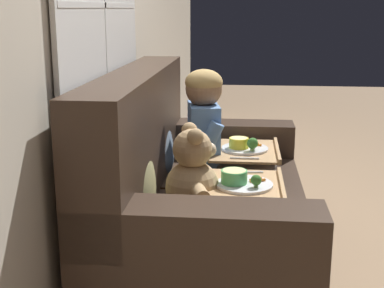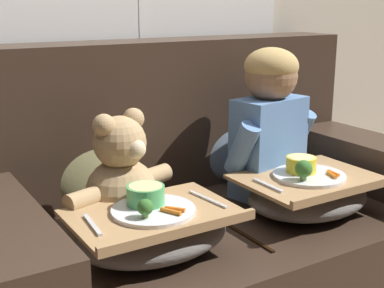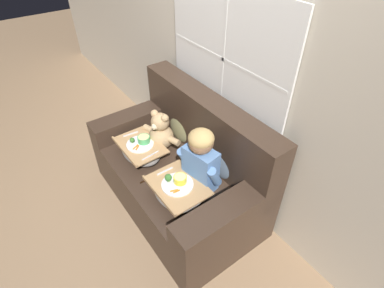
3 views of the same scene
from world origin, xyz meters
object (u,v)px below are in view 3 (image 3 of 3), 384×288
at_px(child_figure, 201,157).
at_px(teddy_bear, 161,133).
at_px(couch, 182,171).
at_px(throw_pillow_behind_child, 222,158).
at_px(throw_pillow_behind_teddy, 181,124).
at_px(lap_tray_child, 178,190).
at_px(lap_tray_teddy, 141,149).

bearing_deg(child_figure, teddy_bear, -179.60).
distance_m(couch, teddy_bear, 0.40).
relative_size(couch, child_figure, 2.96).
bearing_deg(child_figure, couch, 175.50).
height_order(throw_pillow_behind_child, child_figure, child_figure).
xyz_separation_m(throw_pillow_behind_teddy, lap_tray_child, (0.59, -0.44, -0.09)).
bearing_deg(child_figure, lap_tray_teddy, -159.92).
xyz_separation_m(child_figure, lap_tray_child, (-0.00, -0.22, -0.23)).
xyz_separation_m(throw_pillow_behind_child, throw_pillow_behind_teddy, (-0.59, 0.00, 0.00)).
distance_m(couch, child_figure, 0.50).
bearing_deg(lap_tray_teddy, child_figure, 20.08).
bearing_deg(child_figure, lap_tray_child, -90.29).
distance_m(throw_pillow_behind_teddy, lap_tray_child, 0.75).
bearing_deg(couch, teddy_bear, -174.69).
height_order(throw_pillow_behind_child, lap_tray_teddy, throw_pillow_behind_child).
distance_m(couch, throw_pillow_behind_child, 0.45).
xyz_separation_m(throw_pillow_behind_teddy, lap_tray_teddy, (-0.00, -0.44, -0.09)).
bearing_deg(lap_tray_child, throw_pillow_behind_teddy, 143.31).
distance_m(couch, lap_tray_teddy, 0.42).
bearing_deg(teddy_bear, lap_tray_teddy, -90.51).
xyz_separation_m(throw_pillow_behind_teddy, teddy_bear, (0.00, -0.23, -0.00)).
bearing_deg(throw_pillow_behind_child, couch, -145.99).
bearing_deg(throw_pillow_behind_child, throw_pillow_behind_teddy, 180.00).
height_order(child_figure, teddy_bear, child_figure).
height_order(throw_pillow_behind_teddy, lap_tray_teddy, throw_pillow_behind_teddy).
height_order(teddy_bear, lap_tray_child, teddy_bear).
relative_size(couch, throw_pillow_behind_child, 4.49).
distance_m(child_figure, lap_tray_child, 0.32).
relative_size(throw_pillow_behind_teddy, teddy_bear, 0.89).
distance_m(teddy_bear, lap_tray_child, 0.64).
relative_size(child_figure, lap_tray_teddy, 1.17).
xyz_separation_m(couch, teddy_bear, (-0.30, -0.03, 0.26)).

